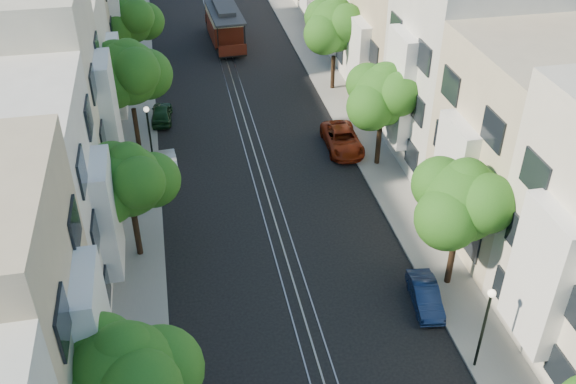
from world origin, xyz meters
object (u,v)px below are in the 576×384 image
tree_e_b (463,203)px  lamp_west (149,129)px  tree_w_b (130,183)px  parked_car_w_far (162,113)px  parked_car_e_far (342,140)px  tree_w_a (126,381)px  tree_e_d (336,27)px  tree_w_d (131,20)px  tree_w_c (129,74)px  parked_car_e_mid (425,295)px  lamp_east (486,317)px  cable_car (224,23)px  tree_e_c (384,97)px  parked_car_w_mid (166,166)px

tree_e_b → lamp_west: 18.90m
tree_w_b → parked_car_w_far: 14.97m
parked_car_e_far → parked_car_w_far: size_ratio=1.37×
tree_w_a → tree_w_b: (-0.00, 12.00, -0.34)m
tree_e_d → tree_w_d: tree_e_d is taller
tree_w_c → tree_w_d: size_ratio=1.09×
tree_w_b → parked_car_e_mid: tree_w_b is taller
tree_w_b → tree_e_d: bearing=49.7°
lamp_east → parked_car_e_far: bearing=92.2°
tree_w_c → cable_car: bearing=66.1°
tree_w_b → parked_car_w_far: tree_w_b is taller
tree_w_a → tree_w_c: size_ratio=0.94×
tree_e_d → tree_w_a: (-14.40, -29.00, -0.13)m
tree_e_c → tree_w_b: 15.60m
tree_w_c → tree_e_d: bearing=22.6°
tree_w_a → cable_car: 40.69m
tree_e_c → lamp_west: size_ratio=1.57×
tree_e_c → lamp_east: (-0.96, -15.98, -1.75)m
tree_e_b → tree_w_d: bearing=118.1°
parked_car_e_mid → parked_car_e_far: parked_car_e_far is taller
tree_w_a → parked_car_w_far: tree_w_a is taller
tree_e_b → tree_w_c: (-14.40, 16.00, 0.34)m
tree_w_b → parked_car_w_mid: (1.54, 7.30, -3.76)m
tree_e_d → tree_w_d: (-14.40, 5.00, -0.27)m
tree_e_b → tree_e_c: bearing=90.0°
tree_e_b → parked_car_w_far: tree_e_b is taller
tree_e_d → parked_car_w_mid: (-12.86, -9.70, -4.23)m
tree_w_c → lamp_east: (13.44, -20.98, -2.22)m
lamp_east → lamp_west: size_ratio=1.00×
lamp_west → cable_car: 20.97m
tree_w_d → lamp_east: tree_w_d is taller
tree_e_c → lamp_west: 13.82m
tree_e_c → parked_car_w_far: tree_e_c is taller
tree_e_c → lamp_east: tree_e_c is taller
lamp_east → tree_e_c: bearing=86.6°
tree_w_c → parked_car_w_far: size_ratio=2.10×
tree_w_c → parked_car_e_mid: size_ratio=2.17×
parked_car_e_far → parked_car_w_far: 12.74m
tree_e_b → parked_car_w_mid: tree_e_b is taller
parked_car_e_mid → parked_car_e_far: bearing=97.3°
tree_e_d → parked_car_e_mid: size_ratio=2.10×
parked_car_e_mid → lamp_west: bearing=137.4°
tree_w_c → lamp_east: bearing=-57.4°
lamp_west → tree_w_c: bearing=105.8°
lamp_east → tree_w_c: bearing=122.6°
tree_w_c → parked_car_e_mid: 21.80m
parked_car_w_mid → parked_car_w_far: size_ratio=1.16×
tree_w_d → parked_car_e_far: tree_w_d is taller
tree_e_d → lamp_east: tree_e_d is taller
tree_w_b → cable_car: tree_w_b is taller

